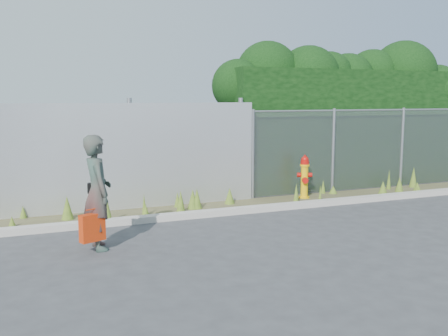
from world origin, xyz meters
The scene contains 10 objects.
ground centered at (0.00, 0.00, 0.00)m, with size 80.00×80.00×0.00m, color #3A3A3D.
curb centered at (0.00, 1.80, 0.06)m, with size 16.00×0.22×0.12m, color #AAA399.
weed_strip centered at (-0.33, 2.40, 0.13)m, with size 16.00×1.20×0.54m.
corrugated_fence centered at (-3.25, 3.01, 1.10)m, with size 8.50×0.21×2.30m.
chainlink_fence centered at (4.25, 3.00, 1.03)m, with size 6.50×0.07×2.05m.
hedge centered at (4.43, 4.05, 2.08)m, with size 7.66×1.97×3.88m.
fire_hydrant centered at (2.17, 2.59, 0.49)m, with size 0.34×0.30×1.01m.
woman centered at (-2.75, 0.47, 0.88)m, with size 0.64×0.42×1.76m, color #106857.
red_tote_bag centered at (-2.87, 0.25, 0.39)m, with size 0.37×0.14×0.49m.
black_shoulder_bag centered at (-2.77, 0.59, 0.93)m, with size 0.21×0.09×0.16m.
Camera 1 is at (-3.76, -7.15, 2.30)m, focal length 40.00 mm.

